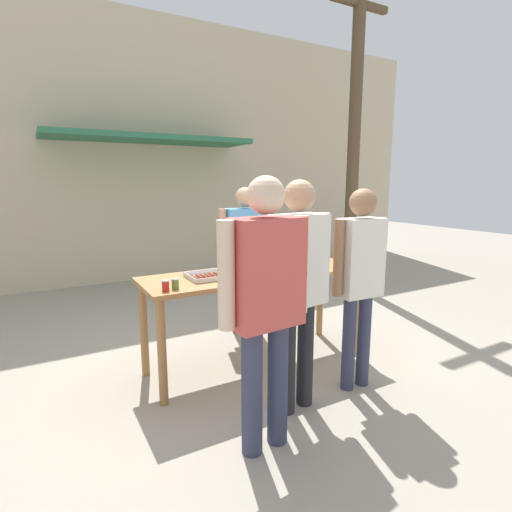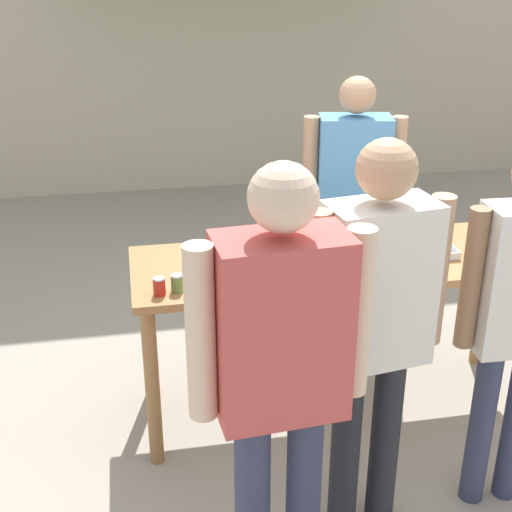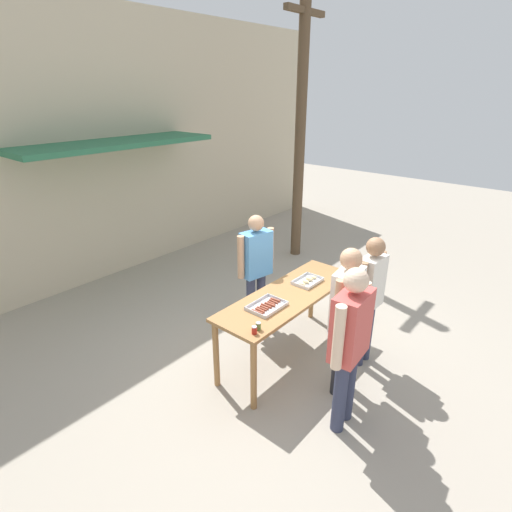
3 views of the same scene
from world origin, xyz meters
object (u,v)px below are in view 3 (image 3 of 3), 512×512
at_px(person_server_behind_table, 256,262).
at_px(person_customer_waiting_in_line, 346,310).
at_px(food_tray_sausages, 267,306).
at_px(food_tray_buns, 308,281).
at_px(person_customer_holding_hotdog, 350,338).
at_px(condiment_jar_ketchup, 258,326).
at_px(person_customer_with_cup, 370,290).
at_px(beer_cup, 343,270).
at_px(utility_pole, 301,124).
at_px(condiment_jar_mustard, 254,330).

bearing_deg(person_server_behind_table, person_customer_waiting_in_line, -93.76).
xyz_separation_m(food_tray_sausages, food_tray_buns, (0.84, 0.00, 0.01)).
distance_m(person_customer_holding_hotdog, person_customer_waiting_in_line, 0.53).
xyz_separation_m(food_tray_sausages, person_customer_holding_hotdog, (-0.12, -1.10, 0.13)).
distance_m(food_tray_buns, condiment_jar_ketchup, 1.26).
bearing_deg(food_tray_sausages, person_customer_with_cup, -39.81).
relative_size(food_tray_buns, person_server_behind_table, 0.23).
height_order(condiment_jar_ketchup, beer_cup, beer_cup).
xyz_separation_m(person_customer_holding_hotdog, person_customer_with_cup, (1.07, 0.30, -0.03)).
height_order(condiment_jar_ketchup, utility_pole, utility_pole).
distance_m(food_tray_buns, condiment_jar_mustard, 1.35).
distance_m(condiment_jar_ketchup, utility_pole, 4.62).
xyz_separation_m(food_tray_buns, person_customer_with_cup, (0.12, -0.80, 0.09)).
xyz_separation_m(condiment_jar_mustard, beer_cup, (1.84, 0.01, 0.02)).
height_order(beer_cup, person_customer_with_cup, person_customer_with_cup).
relative_size(condiment_jar_ketchup, person_server_behind_table, 0.05).
xyz_separation_m(person_customer_with_cup, person_customer_waiting_in_line, (-0.63, -0.02, 0.03)).
bearing_deg(beer_cup, utility_pole, 47.23).
bearing_deg(person_server_behind_table, beer_cup, -48.26).
bearing_deg(person_customer_holding_hotdog, food_tray_sausages, -100.47).
bearing_deg(person_server_behind_table, food_tray_sausages, -122.46).
xyz_separation_m(food_tray_sausages, beer_cup, (1.36, -0.23, 0.04)).
bearing_deg(beer_cup, person_customer_with_cup, -125.04).
xyz_separation_m(condiment_jar_ketchup, person_customer_waiting_in_line, (0.73, -0.60, 0.10)).
bearing_deg(beer_cup, person_customer_holding_hotdog, -149.25).
distance_m(food_tray_sausages, person_customer_with_cup, 1.25).
xyz_separation_m(person_customer_holding_hotdog, utility_pole, (3.46, 3.03, 1.55)).
xyz_separation_m(beer_cup, utility_pole, (1.99, 2.15, 1.64)).
bearing_deg(food_tray_buns, person_customer_with_cup, -81.69).
distance_m(food_tray_sausages, person_customer_waiting_in_line, 0.89).
bearing_deg(condiment_jar_mustard, beer_cup, 0.25).
relative_size(food_tray_sausages, person_server_behind_table, 0.26).
xyz_separation_m(food_tray_buns, person_customer_holding_hotdog, (-0.96, -1.10, 0.12)).
bearing_deg(person_customer_with_cup, utility_pole, -129.04).
distance_m(food_tray_sausages, condiment_jar_mustard, 0.54).
distance_m(condiment_jar_mustard, person_server_behind_table, 1.61).
bearing_deg(food_tray_buns, condiment_jar_ketchup, -170.10).
relative_size(food_tray_sausages, person_customer_holding_hotdog, 0.24).
distance_m(food_tray_buns, beer_cup, 0.57).
relative_size(person_customer_with_cup, utility_pole, 0.33).
bearing_deg(person_customer_holding_hotdog, person_customer_waiting_in_line, -152.02).
xyz_separation_m(food_tray_buns, beer_cup, (0.52, -0.23, 0.04)).
bearing_deg(food_tray_buns, beer_cup, -23.52).
height_order(food_tray_buns, condiment_jar_ketchup, condiment_jar_ketchup).
relative_size(food_tray_sausages, food_tray_buns, 1.13).
height_order(person_customer_with_cup, person_customer_waiting_in_line, person_customer_waiting_in_line).
relative_size(condiment_jar_mustard, person_customer_waiting_in_line, 0.05).
height_order(food_tray_buns, beer_cup, beer_cup).
bearing_deg(food_tray_sausages, utility_pole, 29.89).
relative_size(food_tray_sausages, condiment_jar_ketchup, 5.02).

